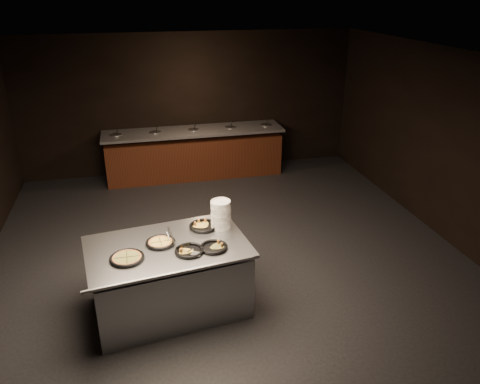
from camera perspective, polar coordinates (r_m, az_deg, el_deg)
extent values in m
cube|color=black|center=(6.93, -1.14, -8.75)|extent=(7.00, 8.00, 0.01)
cube|color=black|center=(5.89, -1.38, 15.80)|extent=(7.00, 8.00, 0.01)
cube|color=black|center=(10.05, -6.16, 10.65)|extent=(7.00, 0.01, 2.90)
cube|color=black|center=(7.75, 25.08, 4.47)|extent=(0.01, 8.00, 2.90)
cube|color=#592515|center=(9.93, -5.57, 4.35)|extent=(3.60, 0.75, 0.85)
cube|color=#5D5D62|center=(9.76, -5.70, 7.38)|extent=(3.70, 0.83, 0.05)
cube|color=#3D170D|center=(10.06, -5.48, 2.27)|extent=(3.60, 0.69, 0.08)
cylinder|color=silver|center=(9.69, -14.86, 6.60)|extent=(0.22, 0.22, 0.08)
cylinder|color=#538033|center=(9.68, -14.88, 6.74)|extent=(0.19, 0.19, 0.02)
cylinder|color=black|center=(9.64, -14.75, 7.21)|extent=(0.04, 0.10, 0.19)
cylinder|color=silver|center=(9.69, -10.27, 7.03)|extent=(0.22, 0.22, 0.08)
cylinder|color=#538033|center=(9.68, -10.28, 7.17)|extent=(0.19, 0.19, 0.02)
cylinder|color=black|center=(9.64, -10.13, 7.64)|extent=(0.04, 0.10, 0.19)
cylinder|color=silver|center=(9.76, -5.70, 7.41)|extent=(0.22, 0.22, 0.08)
cylinder|color=#538033|center=(9.75, -5.70, 7.55)|extent=(0.19, 0.19, 0.02)
cylinder|color=black|center=(9.71, -5.53, 8.01)|extent=(0.04, 0.10, 0.19)
cylinder|color=silver|center=(9.88, -1.21, 7.74)|extent=(0.22, 0.22, 0.08)
cylinder|color=#538033|center=(9.88, -1.21, 7.88)|extent=(0.19, 0.19, 0.02)
cylinder|color=black|center=(9.84, -1.02, 8.33)|extent=(0.04, 0.10, 0.19)
cylinder|color=silver|center=(10.07, 3.15, 8.01)|extent=(0.22, 0.22, 0.08)
cylinder|color=#538033|center=(10.06, 3.15, 8.15)|extent=(0.19, 0.19, 0.02)
cylinder|color=black|center=(10.03, 3.36, 8.60)|extent=(0.04, 0.10, 0.19)
cube|color=silver|center=(5.92, -8.58, -10.61)|extent=(1.94, 1.33, 0.81)
cube|color=silver|center=(5.67, -8.87, -6.63)|extent=(2.03, 1.42, 0.04)
cylinder|color=silver|center=(5.16, -8.26, -9.91)|extent=(1.88, 0.29, 0.04)
cylinder|color=white|center=(5.90, -2.34, -2.76)|extent=(0.25, 0.25, 0.37)
cylinder|color=black|center=(5.47, -13.61, -7.93)|extent=(0.37, 0.37, 0.01)
torus|color=black|center=(5.46, -13.63, -7.79)|extent=(0.39, 0.39, 0.04)
torus|color=olive|center=(5.46, -13.63, -7.77)|extent=(0.33, 0.33, 0.03)
cylinder|color=#B09146|center=(5.46, -13.63, -7.79)|extent=(0.29, 0.29, 0.02)
cube|color=black|center=(5.46, -13.63, -7.71)|extent=(0.01, 0.29, 0.00)
cube|color=black|center=(5.46, -13.63, -7.71)|extent=(0.29, 0.01, 0.00)
cylinder|color=black|center=(5.70, -9.66, -6.18)|extent=(0.33, 0.33, 0.01)
torus|color=black|center=(5.69, -9.68, -6.04)|extent=(0.35, 0.35, 0.04)
torus|color=olive|center=(5.69, -9.68, -6.03)|extent=(0.29, 0.29, 0.03)
cylinder|color=#F0D257|center=(5.69, -9.68, -6.04)|extent=(0.25, 0.25, 0.02)
cube|color=black|center=(5.69, -9.68, -5.97)|extent=(0.03, 0.25, 0.00)
cube|color=black|center=(5.69, -9.68, -5.97)|extent=(0.25, 0.03, 0.00)
cylinder|color=black|center=(6.00, -4.46, -4.24)|extent=(0.35, 0.35, 0.01)
torus|color=black|center=(6.00, -4.47, -4.11)|extent=(0.37, 0.37, 0.04)
cylinder|color=black|center=(5.49, -6.18, -7.23)|extent=(0.32, 0.32, 0.01)
torus|color=black|center=(5.48, -6.19, -7.09)|extent=(0.34, 0.34, 0.04)
cylinder|color=black|center=(5.53, -3.21, -6.83)|extent=(0.31, 0.31, 0.01)
torus|color=black|center=(5.53, -3.21, -6.69)|extent=(0.33, 0.33, 0.04)
cube|color=silver|center=(5.82, -9.09, -5.29)|extent=(0.13, 0.15, 0.00)
cylinder|color=black|center=(5.64, -8.36, -5.25)|extent=(0.08, 0.22, 0.15)
cylinder|color=silver|center=(5.73, -8.72, -5.37)|extent=(0.04, 0.11, 0.09)
cube|color=silver|center=(5.41, -5.34, -7.51)|extent=(0.14, 0.14, 0.00)
cylinder|color=black|center=(5.43, -6.91, -6.46)|extent=(0.17, 0.15, 0.14)
cylinder|color=silver|center=(5.42, -6.12, -7.08)|extent=(0.09, 0.07, 0.09)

